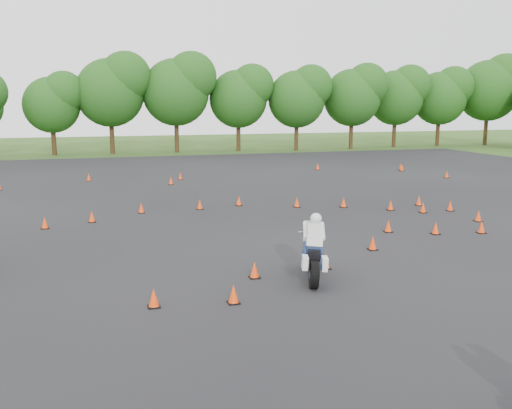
# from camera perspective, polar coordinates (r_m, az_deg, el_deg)

# --- Properties ---
(ground) EXTENTS (140.00, 140.00, 0.00)m
(ground) POSITION_cam_1_polar(r_m,az_deg,el_deg) (17.70, 3.73, -6.04)
(ground) COLOR #2D5119
(ground) RESTS_ON ground
(asphalt_pad) EXTENTS (62.00, 62.00, 0.00)m
(asphalt_pad) POSITION_cam_1_polar(r_m,az_deg,el_deg) (23.24, -1.41, -2.06)
(asphalt_pad) COLOR black
(asphalt_pad) RESTS_ON ground
(treeline) EXTENTS (86.68, 32.54, 10.80)m
(treeline) POSITION_cam_1_polar(r_m,az_deg,el_deg) (51.66, -7.40, 9.73)
(treeline) COLOR #1D4A15
(treeline) RESTS_ON ground
(traffic_cones) EXTENTS (36.18, 32.88, 0.45)m
(traffic_cones) POSITION_cam_1_polar(r_m,az_deg,el_deg) (23.03, -1.42, -1.60)
(traffic_cones) COLOR #F83F0A
(traffic_cones) RESTS_ON asphalt_pad
(rider_white) EXTENTS (1.48, 2.62, 1.93)m
(rider_white) POSITION_cam_1_polar(r_m,az_deg,el_deg) (16.14, 5.51, -4.11)
(rider_white) COLOR silver
(rider_white) RESTS_ON ground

